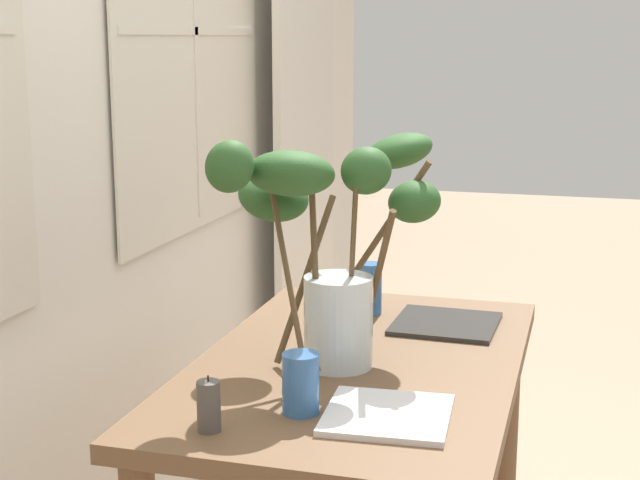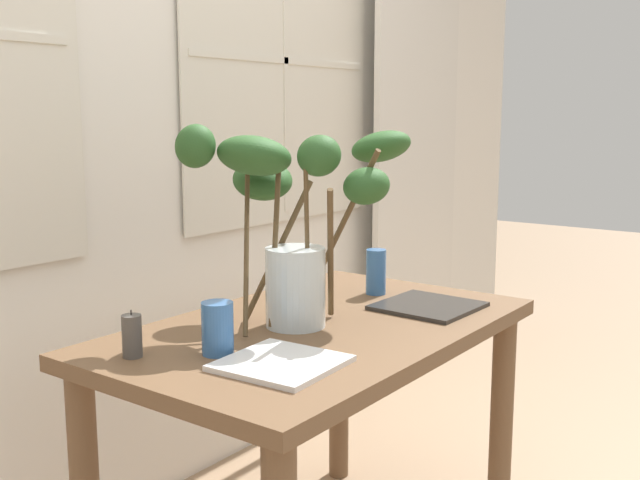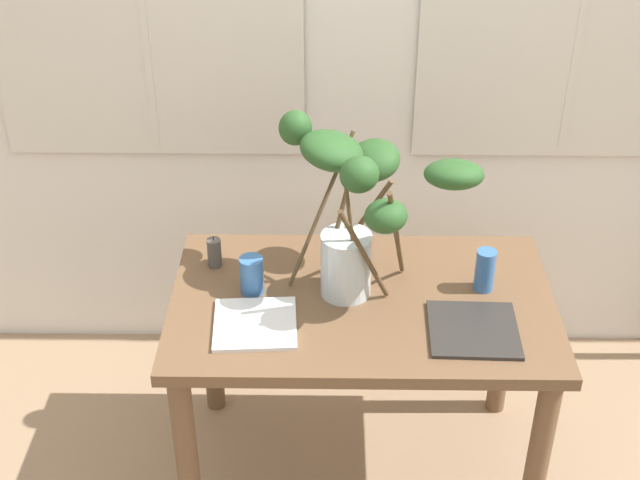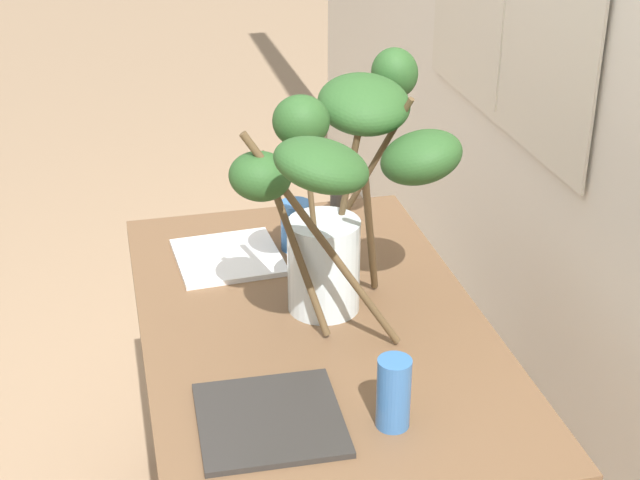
{
  "view_description": "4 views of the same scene",
  "coord_description": "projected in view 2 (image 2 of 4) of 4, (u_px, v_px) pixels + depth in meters",
  "views": [
    {
      "loc": [
        -2.02,
        -0.49,
        1.44
      ],
      "look_at": [
        -0.05,
        0.08,
        1.01
      ],
      "focal_mm": 53.72,
      "sensor_mm": 36.0,
      "label": 1
    },
    {
      "loc": [
        -1.53,
        -1.14,
        1.26
      ],
      "look_at": [
        0.02,
        0.01,
        0.94
      ],
      "focal_mm": 42.32,
      "sensor_mm": 36.0,
      "label": 2
    },
    {
      "loc": [
        -0.1,
        -2.15,
        2.32
      ],
      "look_at": [
        -0.13,
        0.01,
        0.93
      ],
      "focal_mm": 49.5,
      "sensor_mm": 36.0,
      "label": 3
    },
    {
      "loc": [
        1.68,
        -0.38,
        1.79
      ],
      "look_at": [
        -0.12,
        0.04,
        0.85
      ],
      "focal_mm": 53.81,
      "sensor_mm": 36.0,
      "label": 4
    }
  ],
  "objects": [
    {
      "name": "drinking_glass_blue_right",
      "position": [
        376.0,
        272.0,
        2.29
      ],
      "size": [
        0.06,
        0.06,
        0.14
      ],
      "primitive_type": "cylinder",
      "color": "#386BAD",
      "rests_on": "dining_table"
    },
    {
      "name": "plate_square_left",
      "position": [
        281.0,
        363.0,
        1.64
      ],
      "size": [
        0.25,
        0.25,
        0.01
      ],
      "primitive_type": "cube",
      "rotation": [
        0.0,
        0.0,
        0.06
      ],
      "color": "white",
      "rests_on": "dining_table"
    },
    {
      "name": "pillar_candle",
      "position": [
        132.0,
        336.0,
        1.69
      ],
      "size": [
        0.04,
        0.04,
        0.11
      ],
      "color": "#514C47",
      "rests_on": "dining_table"
    },
    {
      "name": "back_wall_with_windows",
      "position": [
        116.0,
        63.0,
        2.3
      ],
      "size": [
        5.6,
        0.14,
        2.83
      ],
      "color": "silver",
      "rests_on": "ground"
    },
    {
      "name": "drinking_glass_blue_left",
      "position": [
        218.0,
        328.0,
        1.71
      ],
      "size": [
        0.07,
        0.07,
        0.12
      ],
      "primitive_type": "cylinder",
      "color": "#386BAD",
      "rests_on": "dining_table"
    },
    {
      "name": "curtain_sheer_side",
      "position": [
        417.0,
        148.0,
        3.52
      ],
      "size": [
        0.72,
        0.03,
        2.21
      ],
      "primitive_type": "cube",
      "color": "silver",
      "rests_on": "ground"
    },
    {
      "name": "plate_square_right",
      "position": [
        428.0,
        306.0,
        2.13
      ],
      "size": [
        0.26,
        0.26,
        0.01
      ],
      "primitive_type": "cube",
      "rotation": [
        0.0,
        0.0,
        -0.03
      ],
      "color": "#2D2B28",
      "rests_on": "dining_table"
    },
    {
      "name": "dining_table",
      "position": [
        318.0,
        367.0,
        1.99
      ],
      "size": [
        1.17,
        0.72,
        0.72
      ],
      "color": "brown",
      "rests_on": "ground"
    },
    {
      "name": "vase_with_branches",
      "position": [
        294.0,
        207.0,
        1.94
      ],
      "size": [
        0.62,
        0.53,
        0.53
      ],
      "color": "silver",
      "rests_on": "dining_table"
    }
  ]
}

